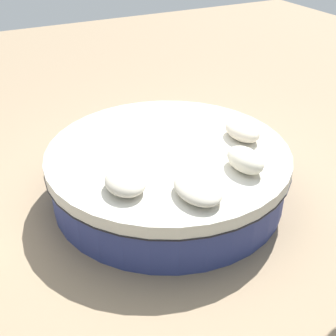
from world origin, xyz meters
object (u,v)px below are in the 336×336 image
(throw_pillow_0, at_px, (125,182))
(throw_pillow_3, at_px, (242,131))
(round_bed, at_px, (168,172))
(throw_pillow_1, at_px, (198,189))
(throw_pillow_2, at_px, (245,160))

(throw_pillow_0, distance_m, throw_pillow_3, 1.56)
(throw_pillow_0, bearing_deg, round_bed, 125.79)
(throw_pillow_0, bearing_deg, throw_pillow_3, 102.96)
(throw_pillow_0, bearing_deg, throw_pillow_1, 55.03)
(throw_pillow_3, bearing_deg, throw_pillow_2, -32.56)
(throw_pillow_1, distance_m, throw_pillow_2, 0.66)
(throw_pillow_2, bearing_deg, throw_pillow_3, 147.44)
(throw_pillow_1, bearing_deg, throw_pillow_2, 105.90)
(throw_pillow_3, bearing_deg, throw_pillow_0, -77.04)
(round_bed, bearing_deg, throw_pillow_3, 80.49)
(throw_pillow_0, height_order, throw_pillow_2, throw_pillow_2)
(throw_pillow_2, height_order, throw_pillow_3, throw_pillow_2)
(round_bed, height_order, throw_pillow_2, throw_pillow_2)
(throw_pillow_0, distance_m, throw_pillow_1, 0.66)
(round_bed, distance_m, throw_pillow_3, 0.93)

